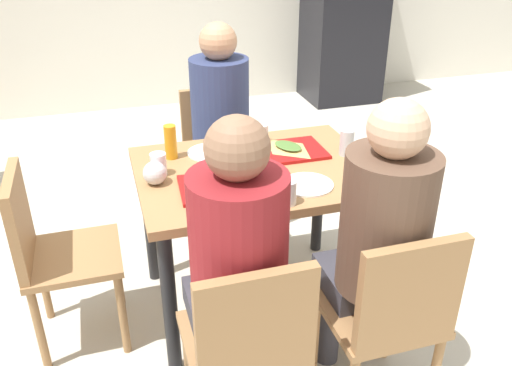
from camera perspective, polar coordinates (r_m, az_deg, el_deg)
ground_plane at (r=2.81m, az=0.00°, el=-12.38°), size 10.00×10.00×0.02m
main_table at (r=2.45m, az=0.00°, el=-0.65°), size 1.05×0.80×0.74m
chair_near_left at (r=1.86m, az=-0.80°, el=-16.67°), size 0.40×0.40×0.85m
chair_near_right at (r=2.03m, az=14.07°, el=-13.18°), size 0.40×0.40×0.85m
chair_far_side at (r=3.19m, az=-4.09°, el=3.47°), size 0.40×0.40×0.85m
chair_left_end at (r=2.45m, az=-20.95°, el=-6.41°), size 0.40×0.40×0.85m
person_in_red at (r=1.80m, az=-2.10°, el=-8.05°), size 0.32×0.42×1.26m
person_in_brown_jacket at (r=1.98m, az=12.88°, el=-5.28°), size 0.32×0.42×1.26m
person_far_side at (r=2.97m, az=-3.63°, el=6.76°), size 0.32×0.42×1.26m
tray_red_near at (r=2.23m, az=-3.49°, el=-0.34°), size 0.38×0.28×0.02m
tray_red_far at (r=2.55m, az=3.19°, el=3.38°), size 0.36×0.26×0.02m
paper_plate_center at (r=2.56m, az=-4.84°, el=3.26°), size 0.22×0.22×0.01m
paper_plate_near_edge at (r=2.26m, az=5.46°, el=-0.16°), size 0.22×0.22×0.01m
pizza_slice_a at (r=2.24m, az=-3.03°, el=0.24°), size 0.21×0.22×0.02m
pizza_slice_b at (r=2.56m, az=3.41°, el=3.83°), size 0.21×0.25×0.02m
plastic_cup_a at (r=2.67m, az=-2.67°, el=5.51°), size 0.07×0.07×0.10m
plastic_cup_b at (r=2.10m, az=3.39°, el=-0.98°), size 0.07×0.07×0.10m
plastic_cup_c at (r=2.36m, az=-10.29°, el=1.96°), size 0.07×0.07×0.10m
plastic_cup_d at (r=2.63m, az=0.56°, el=5.20°), size 0.07×0.07×0.10m
soda_can at (r=2.55m, az=9.59°, el=4.25°), size 0.07×0.07×0.12m
condiment_bottle at (r=2.50m, az=-9.05°, el=4.32°), size 0.06×0.06×0.16m
foil_bundle at (r=2.28m, az=-10.68°, el=1.05°), size 0.10×0.10×0.10m
drink_fridge at (r=5.53m, az=9.39°, el=18.34°), size 0.70×0.60×1.90m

